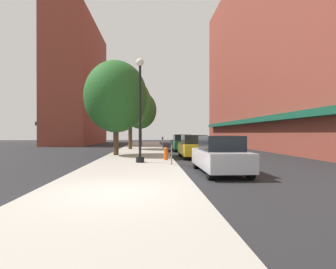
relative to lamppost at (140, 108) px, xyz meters
The scene contains 14 objects.
ground_plane 11.53m from the lamppost, 70.77° to the left, with size 90.00×90.00×0.00m, color #232326.
sidewalk_slab 11.89m from the lamppost, 91.75° to the left, with size 4.80×50.00×0.12m, color #A8A399.
building_right_brick 22.17m from the lamppost, 44.64° to the left, with size 6.80×40.00×22.94m.
building_far_background 32.25m from the lamppost, 111.09° to the left, with size 6.80×18.00×19.58m.
lamppost is the anchor object (origin of this frame).
fire_hydrant 3.34m from the lamppost, 39.48° to the left, with size 0.33×0.26×0.79m.
parking_meter_near 3.09m from the lamppost, 36.44° to the right, with size 0.14×0.09×1.31m.
parking_meter_far 10.23m from the lamppost, 80.19° to the left, with size 0.14×0.09×1.31m.
tree_near 19.22m from the lamppost, 92.38° to the left, with size 4.21×4.21×7.09m.
tree_mid 13.11m from the lamppost, 96.98° to the left, with size 4.37×4.37×7.42m.
tree_far 5.78m from the lamppost, 111.41° to the left, with size 4.74×4.74×7.17m.
car_silver 5.64m from the lamppost, 44.44° to the right, with size 1.80×4.30×1.66m.
car_yellow 5.76m from the lamppost, 45.82° to the left, with size 1.80×4.30×1.66m.
car_green 11.93m from the lamppost, 71.81° to the left, with size 1.80×4.30×1.66m.
Camera 1 is at (0.99, -7.46, 1.77)m, focal length 28.17 mm.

